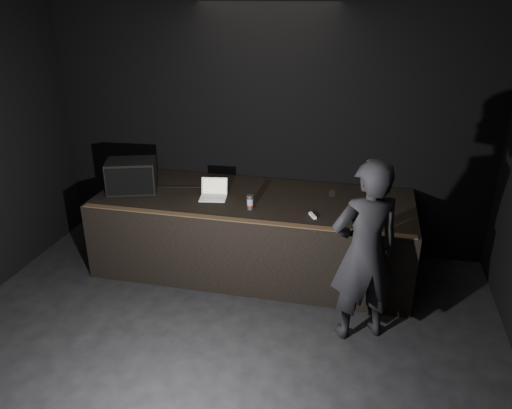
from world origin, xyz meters
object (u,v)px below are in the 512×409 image
at_px(stage_riser, 254,233).
at_px(beer_can, 250,202).
at_px(stage_monitor, 132,176).
at_px(person, 365,252).
at_px(laptop, 214,193).

relative_size(stage_riser, beer_can, 22.38).
height_order(stage_monitor, beer_can, stage_monitor).
relative_size(stage_monitor, person, 0.37).
xyz_separation_m(laptop, beer_can, (0.54, -0.27, 0.03)).
distance_m(stage_riser, stage_monitor, 1.75).
xyz_separation_m(stage_riser, person, (1.42, -1.14, 0.49)).
xyz_separation_m(stage_riser, stage_monitor, (-1.60, -0.13, 0.71)).
bearing_deg(laptop, stage_monitor, 172.64).
bearing_deg(laptop, person, -37.44).
distance_m(stage_riser, person, 1.89).
bearing_deg(person, stage_monitor, -43.48).
height_order(stage_riser, stage_monitor, stage_monitor).
xyz_separation_m(laptop, person, (1.92, -1.04, -0.07)).
xyz_separation_m(stage_riser, beer_can, (0.04, -0.37, 0.59)).
distance_m(stage_monitor, person, 3.19).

